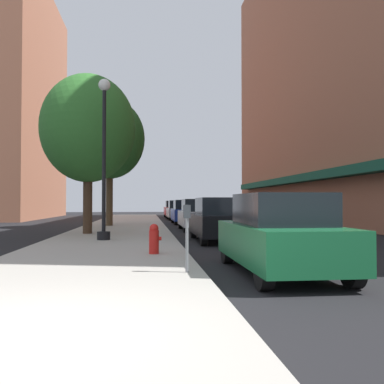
# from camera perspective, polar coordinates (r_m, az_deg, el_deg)

# --- Properties ---
(ground_plane) EXTENTS (90.00, 90.00, 0.00)m
(ground_plane) POSITION_cam_1_polar(r_m,az_deg,el_deg) (22.73, 0.70, -5.16)
(ground_plane) COLOR black
(sidewalk_slab) EXTENTS (4.80, 50.00, 0.12)m
(sidewalk_slab) POSITION_cam_1_polar(r_m,az_deg,el_deg) (23.59, -9.33, -4.86)
(sidewalk_slab) COLOR #A8A399
(sidewalk_slab) RESTS_ON ground
(building_right_brick) EXTENTS (6.80, 40.00, 23.84)m
(building_right_brick) POSITION_cam_1_polar(r_m,az_deg,el_deg) (31.63, 20.96, 17.90)
(building_right_brick) COLOR #9E6047
(building_right_brick) RESTS_ON ground
(building_far_background) EXTENTS (6.80, 18.00, 21.82)m
(building_far_background) POSITION_cam_1_polar(r_m,az_deg,el_deg) (44.29, -22.61, 10.94)
(building_far_background) COLOR #9E6047
(building_far_background) RESTS_ON ground
(lamppost) EXTENTS (0.48, 0.48, 5.90)m
(lamppost) POSITION_cam_1_polar(r_m,az_deg,el_deg) (15.82, -11.80, 4.86)
(lamppost) COLOR black
(lamppost) RESTS_ON sidewalk_slab
(fire_hydrant) EXTENTS (0.33, 0.26, 0.79)m
(fire_hydrant) POSITION_cam_1_polar(r_m,az_deg,el_deg) (11.30, -5.15, -6.28)
(fire_hydrant) COLOR red
(fire_hydrant) RESTS_ON sidewalk_slab
(parking_meter_near) EXTENTS (0.14, 0.09, 1.31)m
(parking_meter_near) POSITION_cam_1_polar(r_m,az_deg,el_deg) (8.25, -0.69, -5.09)
(parking_meter_near) COLOR slate
(parking_meter_near) RESTS_ON sidewalk_slab
(tree_near) EXTENTS (4.13, 4.13, 7.52)m
(tree_near) POSITION_cam_1_polar(r_m,az_deg,el_deg) (25.64, -11.06, 7.03)
(tree_near) COLOR #4C3823
(tree_near) RESTS_ON sidewalk_slab
(tree_mid) EXTENTS (4.15, 4.15, 7.02)m
(tree_mid) POSITION_cam_1_polar(r_m,az_deg,el_deg) (19.35, -13.85, 8.30)
(tree_mid) COLOR #422D1E
(tree_mid) RESTS_ON sidewalk_slab
(car_green) EXTENTS (1.80, 4.30, 1.66)m
(car_green) POSITION_cam_1_polar(r_m,az_deg,el_deg) (8.93, 11.75, -5.69)
(car_green) COLOR black
(car_green) RESTS_ON ground
(car_black) EXTENTS (1.80, 4.30, 1.66)m
(car_black) POSITION_cam_1_polar(r_m,az_deg,el_deg) (16.08, 3.59, -3.81)
(car_black) COLOR black
(car_black) RESTS_ON ground
(car_white) EXTENTS (1.80, 4.30, 1.66)m
(car_white) POSITION_cam_1_polar(r_m,az_deg,el_deg) (22.47, 0.77, -3.14)
(car_white) COLOR black
(car_white) RESTS_ON ground
(car_blue) EXTENTS (1.80, 4.30, 1.66)m
(car_blue) POSITION_cam_1_polar(r_m,az_deg,el_deg) (29.31, -0.88, -2.75)
(car_blue) COLOR black
(car_blue) RESTS_ON ground
(car_silver) EXTENTS (1.80, 4.30, 1.66)m
(car_silver) POSITION_cam_1_polar(r_m,az_deg,el_deg) (36.05, -1.89, -2.50)
(car_silver) COLOR black
(car_silver) RESTS_ON ground
(car_red) EXTENTS (1.80, 4.30, 1.66)m
(car_red) POSITION_cam_1_polar(r_m,az_deg,el_deg) (41.73, -2.49, -2.36)
(car_red) COLOR black
(car_red) RESTS_ON ground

